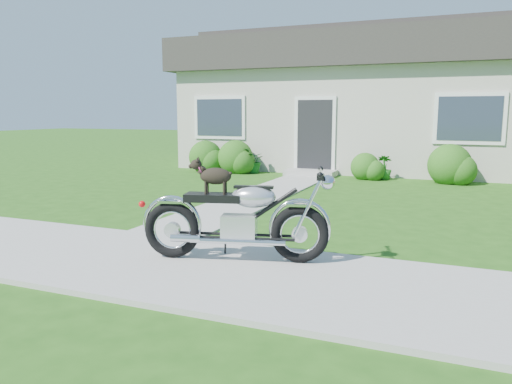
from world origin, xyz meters
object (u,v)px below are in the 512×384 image
(potted_plant_right, at_px, (385,167))
(motorcycle_with_dog, at_px, (238,217))
(potted_plant_left, at_px, (254,161))
(house, at_px, (386,100))

(potted_plant_right, xyz_separation_m, motorcycle_with_dog, (-0.48, -8.18, 0.23))
(potted_plant_left, relative_size, motorcycle_with_dog, 0.34)
(potted_plant_right, distance_m, motorcycle_with_dog, 8.20)
(house, distance_m, motorcycle_with_dog, 11.74)
(house, distance_m, potted_plant_right, 3.94)
(potted_plant_right, height_order, motorcycle_with_dog, motorcycle_with_dog)
(motorcycle_with_dog, bearing_deg, house, 75.62)
(potted_plant_left, relative_size, potted_plant_right, 1.15)
(potted_plant_right, bearing_deg, potted_plant_left, 180.00)
(house, relative_size, potted_plant_right, 19.41)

